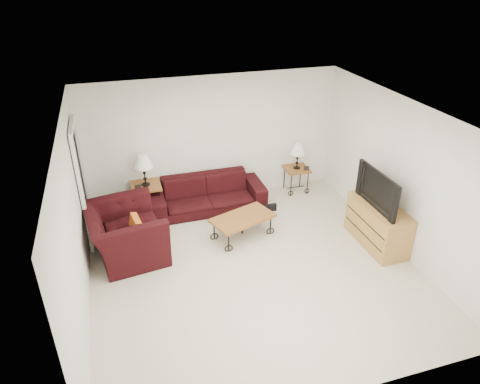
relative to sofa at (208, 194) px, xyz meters
name	(u,v)px	position (x,y,z in m)	size (l,w,h in m)	color
ground	(253,267)	(0.26, -2.02, -0.32)	(5.00, 5.00, 0.00)	beige
wall_back	(213,139)	(0.26, 0.48, 0.93)	(5.00, 0.02, 2.50)	silver
wall_front	(335,317)	(0.26, -4.52, 0.93)	(5.00, 0.02, 2.50)	silver
wall_left	(74,225)	(-2.24, -2.02, 0.93)	(0.02, 5.00, 2.50)	silver
wall_right	(401,177)	(2.76, -2.02, 0.93)	(0.02, 5.00, 2.50)	silver
ceiling	(255,116)	(0.26, -2.02, 2.18)	(5.00, 5.00, 0.00)	white
doorway	(82,186)	(-2.21, -0.37, 0.70)	(0.08, 0.94, 2.04)	black
sofa	(208,194)	(0.00, 0.00, 0.00)	(2.21, 0.86, 0.64)	black
side_table_left	(147,199)	(-1.14, 0.18, -0.02)	(0.55, 0.55, 0.60)	brown
side_table_right	(296,180)	(1.94, 0.18, -0.06)	(0.49, 0.49, 0.53)	brown
lamp_left	(144,170)	(-1.14, 0.18, 0.58)	(0.34, 0.34, 0.60)	black
lamp_right	(297,156)	(1.94, 0.18, 0.48)	(0.30, 0.30, 0.53)	black
photo_frame_left	(138,187)	(-1.29, 0.03, 0.33)	(0.12, 0.02, 0.10)	black
photo_frame_right	(306,168)	(2.09, 0.03, 0.25)	(0.11, 0.01, 0.09)	black
coffee_table	(243,227)	(0.36, -1.15, -0.12)	(1.08, 0.58, 0.40)	brown
armchair	(126,233)	(-1.62, -1.10, 0.10)	(1.31, 1.15, 0.85)	black
throw_pillow	(135,228)	(-1.47, -1.15, 0.20)	(0.39, 0.10, 0.39)	orange
tv_stand	(378,225)	(2.49, -2.01, 0.05)	(0.52, 1.24, 0.74)	#BD7946
television	(383,189)	(2.47, -2.01, 0.74)	(1.11, 0.15, 0.64)	black
backpack	(269,203)	(1.08, -0.51, -0.10)	(0.34, 0.26, 0.44)	black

